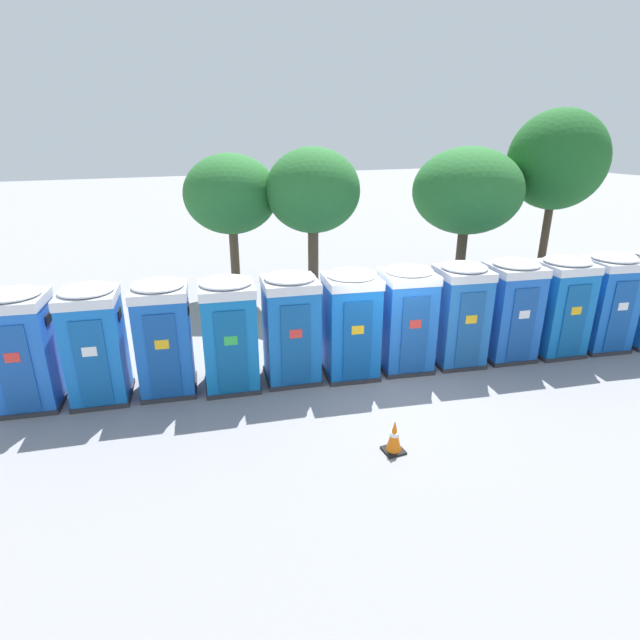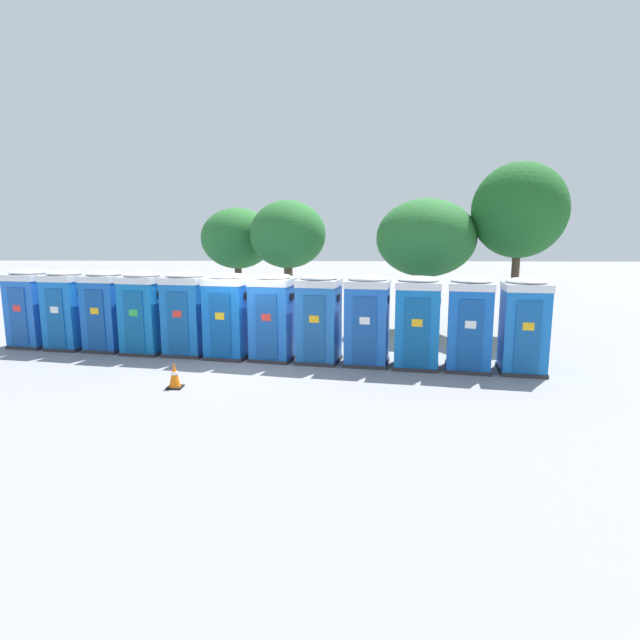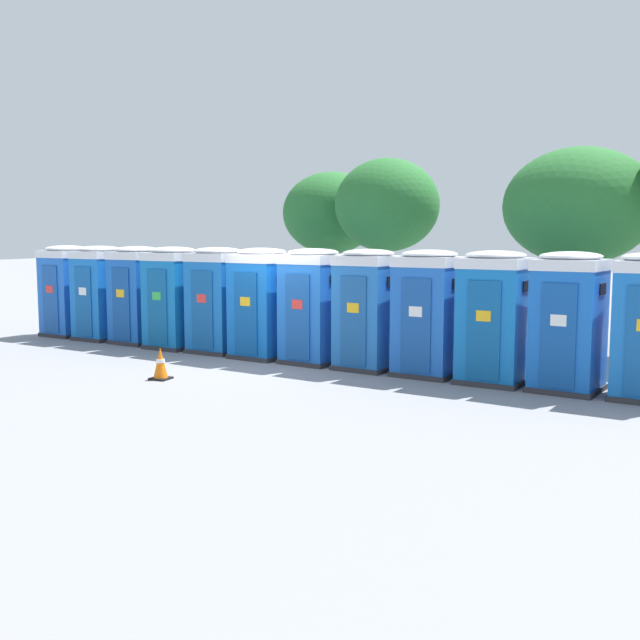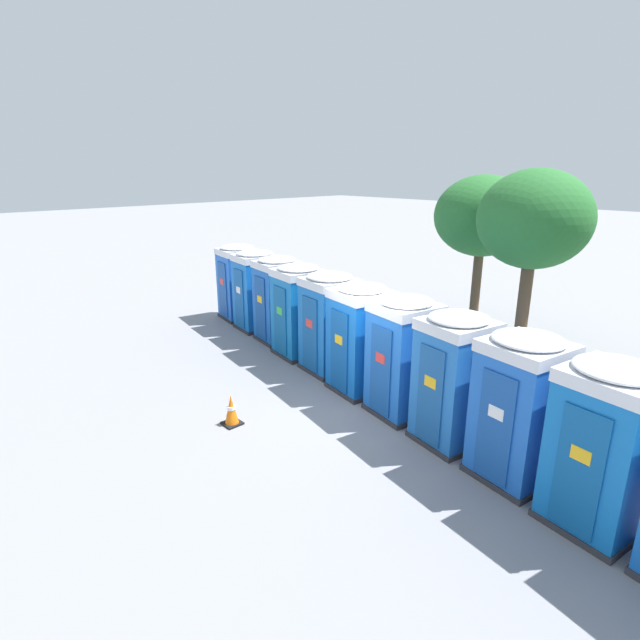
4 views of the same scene
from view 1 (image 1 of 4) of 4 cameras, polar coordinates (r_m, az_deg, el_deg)
name	(u,v)px [view 1 (image 1 of 4)]	position (r m, az deg, el deg)	size (l,w,h in m)	color
ground_plane	(382,377)	(11.92, 7.10, -6.51)	(120.00, 120.00, 0.00)	gray
portapotty_0	(23,349)	(11.84, -30.82, -2.83)	(1.39, 1.39, 2.54)	#2D2D33
portapotty_1	(95,343)	(11.44, -24.31, -2.44)	(1.33, 1.37, 2.54)	#2D2D33
portapotty_2	(164,337)	(11.27, -17.39, -1.84)	(1.36, 1.38, 2.54)	#2D2D33
portapotty_3	(229,333)	(11.12, -10.33, -1.50)	(1.38, 1.38, 2.54)	#2D2D33
portapotty_4	(291,327)	(11.31, -3.35, -0.80)	(1.39, 1.37, 2.54)	#2D2D33
portapotty_5	(351,323)	(11.52, 3.52, -0.38)	(1.41, 1.40, 2.54)	#2D2D33
portapotty_6	(406,318)	(12.00, 9.81, 0.23)	(1.41, 1.41, 2.54)	#2D2D33
portapotty_7	(459,314)	(12.58, 15.66, 0.71)	(1.37, 1.40, 2.54)	#2D2D33
portapotty_8	(510,309)	(13.29, 20.89, 1.17)	(1.40, 1.39, 2.54)	#2D2D33
portapotty_9	(560,306)	(14.06, 25.71, 1.49)	(1.40, 1.38, 2.54)	#2D2D33
portapotty_10	(606,302)	(14.96, 29.85, 1.84)	(1.40, 1.41, 2.54)	#2D2D33
street_tree_0	(313,192)	(16.31, -0.81, 14.47)	(3.00, 3.00, 5.01)	brown
street_tree_1	(557,161)	(19.76, 25.46, 16.13)	(3.30, 3.30, 6.20)	#4C3826
street_tree_2	(467,191)	(18.18, 16.48, 13.91)	(3.70, 3.70, 4.99)	#4C3826
street_tree_3	(231,195)	(17.00, -10.15, 13.90)	(3.06, 3.06, 4.80)	brown
traffic_cone	(394,437)	(9.26, 8.48, -13.05)	(0.36, 0.36, 0.64)	black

